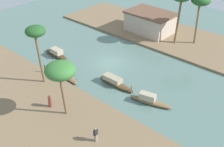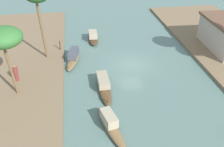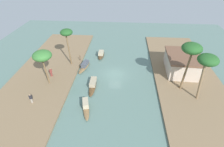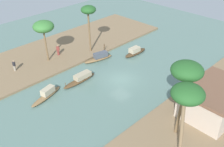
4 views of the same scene
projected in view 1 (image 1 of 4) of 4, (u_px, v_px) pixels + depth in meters
river_water at (109, 63)px, 39.13m from camera, size 63.96×63.96×0.00m
riverbank_left at (30, 107)px, 30.62m from camera, size 37.47×11.68×0.32m
riverbank_right at (161, 33)px, 47.46m from camera, size 37.47×11.68×0.32m
sampan_near_left_bank at (149, 100)px, 31.16m from camera, size 5.14×2.13×1.23m
sampan_with_red_awning at (66, 73)px, 35.88m from camera, size 4.99×2.07×1.24m
sampan_foreground at (115, 82)px, 34.26m from camera, size 5.37×1.18×1.08m
sampan_upstream_small at (56, 53)px, 40.65m from camera, size 4.64×1.33×1.23m
person_on_near_bank at (50, 101)px, 30.01m from camera, size 0.53×0.53×1.65m
person_by_mooring at (96, 135)px, 25.65m from camera, size 0.34×0.45×1.63m
mooring_post at (45, 69)px, 36.15m from camera, size 0.14×0.14×1.11m
palm_tree_left_near at (36, 33)px, 30.97m from camera, size 2.33×2.33×7.50m
palm_tree_left_far at (60, 71)px, 26.47m from camera, size 3.07×3.07×6.29m
palm_tree_right_tall at (201, 2)px, 40.19m from camera, size 2.85×2.85×7.73m
riverside_building at (150, 22)px, 46.95m from camera, size 8.01×5.80×3.41m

